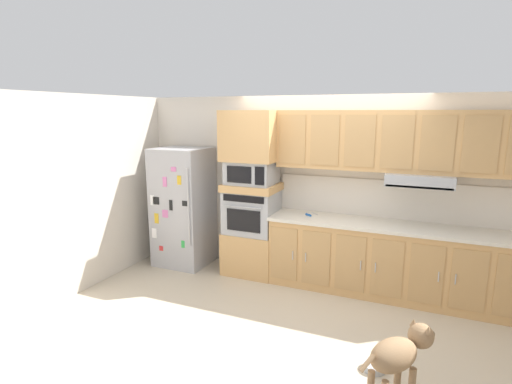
{
  "coord_description": "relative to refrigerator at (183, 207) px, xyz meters",
  "views": [
    {
      "loc": [
        1.22,
        -4.24,
        2.27
      ],
      "look_at": [
        -0.63,
        0.09,
        1.33
      ],
      "focal_mm": 27.94,
      "sensor_mm": 36.0,
      "label": 1
    }
  ],
  "objects": [
    {
      "name": "dog_food_bowl",
      "position": [
        3.02,
        -1.57,
        -0.85
      ],
      "size": [
        0.2,
        0.2,
        0.06
      ],
      "color": "#B2B7BC",
      "rests_on": "ground"
    },
    {
      "name": "dog",
      "position": [
        3.23,
        -1.91,
        -0.45
      ],
      "size": [
        0.54,
        0.69,
        0.63
      ],
      "rotation": [
        0.0,
        0.0,
        0.92
      ],
      "color": "#997551",
      "rests_on": "ground"
    },
    {
      "name": "appliance_upper_cabinet",
      "position": [
        1.1,
        0.07,
        1.08
      ],
      "size": [
        0.74,
        0.62,
        0.68
      ],
      "primitive_type": "cube",
      "color": "tan",
      "rests_on": "microwave"
    },
    {
      "name": "upper_cabinet_with_hood",
      "position": [
        2.99,
        0.19,
        1.02
      ],
      "size": [
        3.01,
        0.48,
        0.88
      ],
      "color": "tan",
      "rests_on": "backsplash_panel"
    },
    {
      "name": "back_kitchen_wall",
      "position": [
        2.07,
        0.43,
        0.37
      ],
      "size": [
        6.2,
        0.12,
        2.5
      ],
      "primitive_type": "cube",
      "color": "beige",
      "rests_on": "ground"
    },
    {
      "name": "appliance_mid_shelf",
      "position": [
        1.1,
        0.07,
        0.37
      ],
      "size": [
        0.74,
        0.62,
        0.1
      ],
      "primitive_type": "cube",
      "color": "tan",
      "rests_on": "built_in_oven"
    },
    {
      "name": "countertop_slab",
      "position": [
        2.97,
        0.07,
        0.02
      ],
      "size": [
        3.05,
        0.64,
        0.04
      ],
      "primitive_type": "cube",
      "color": "silver",
      "rests_on": "lower_cabinet_run"
    },
    {
      "name": "microwave",
      "position": [
        1.1,
        0.07,
        0.58
      ],
      "size": [
        0.64,
        0.54,
        0.32
      ],
      "color": "#A8AAAF",
      "rests_on": "appliance_mid_shelf"
    },
    {
      "name": "lower_cabinet_run",
      "position": [
        2.97,
        0.07,
        -0.44
      ],
      "size": [
        3.01,
        0.63,
        0.88
      ],
      "color": "tan",
      "rests_on": "ground"
    },
    {
      "name": "refrigerator",
      "position": [
        0.0,
        0.0,
        0.0
      ],
      "size": [
        0.76,
        0.73,
        1.76
      ],
      "color": "#ADADB2",
      "rests_on": "ground"
    },
    {
      "name": "built_in_oven",
      "position": [
        1.1,
        0.07,
        0.02
      ],
      "size": [
        0.7,
        0.62,
        0.6
      ],
      "color": "#A8AAAF",
      "rests_on": "oven_base_cabinet"
    },
    {
      "name": "backsplash_panel",
      "position": [
        2.97,
        0.36,
        0.29
      ],
      "size": [
        3.05,
        0.02,
        0.5
      ],
      "primitive_type": "cube",
      "color": "silver",
      "rests_on": "countertop_slab"
    },
    {
      "name": "ground_plane",
      "position": [
        2.07,
        -0.68,
        -0.88
      ],
      "size": [
        9.6,
        9.6,
        0.0
      ],
      "primitive_type": "plane",
      "color": "beige"
    },
    {
      "name": "side_panel_left",
      "position": [
        -0.73,
        -0.68,
        0.37
      ],
      "size": [
        0.12,
        7.1,
        2.5
      ],
      "primitive_type": "cube",
      "color": "beige",
      "rests_on": "ground"
    },
    {
      "name": "oven_base_cabinet",
      "position": [
        1.1,
        0.07,
        -0.58
      ],
      "size": [
        0.74,
        0.62,
        0.6
      ],
      "primitive_type": "cube",
      "color": "tan",
      "rests_on": "ground"
    },
    {
      "name": "screwdriver",
      "position": [
        1.92,
        0.08,
        0.05
      ],
      "size": [
        0.16,
        0.17,
        0.03
      ],
      "color": "blue",
      "rests_on": "countertop_slab"
    }
  ]
}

